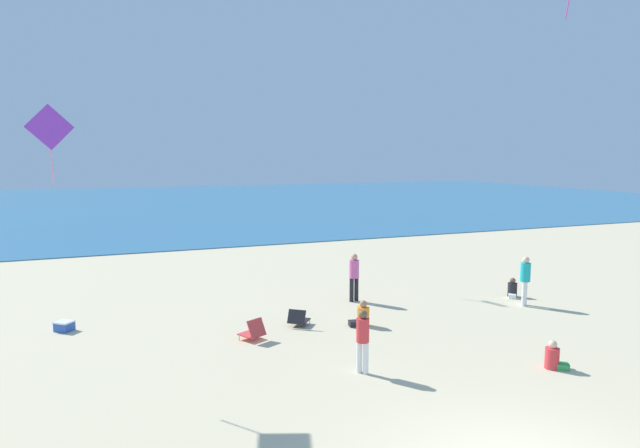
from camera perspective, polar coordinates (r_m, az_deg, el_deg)
The scene contains 12 objects.
ground_plane at distance 17.79m, azimuth -1.59°, elevation -9.22°, with size 120.00×120.00×0.00m, color beige.
ocean_water at distance 59.69m, azimuth -16.04°, elevation 2.10°, with size 120.00×60.00×0.05m, color teal.
beach_chair_near_camera at distance 16.40m, azimuth -2.26°, elevation -9.81°, with size 0.82×0.85×0.53m.
beach_chair_far_right at distance 15.33m, azimuth -6.95°, elevation -10.99°, with size 0.75×0.81×0.60m.
cooler_box at distance 17.63m, azimuth -25.03°, elevation -9.58°, with size 0.61×0.60×0.28m.
person_0 at distance 14.44m, azimuth 23.10°, elevation -12.70°, with size 0.61×0.55×0.69m.
person_1 at distance 18.94m, azimuth 3.56°, elevation -5.20°, with size 0.35×0.35×1.67m.
person_3 at distance 16.49m, azimuth 4.37°, elevation -9.54°, with size 0.66×0.43×0.77m.
person_4 at distance 12.91m, azimuth 4.46°, elevation -11.61°, with size 0.42×0.42×1.50m.
person_5 at distance 19.63m, azimuth 20.54°, elevation -5.22°, with size 0.47×0.47×1.67m.
person_7 at distance 20.83m, azimuth 19.35°, elevation -6.47°, with size 0.57×0.60×0.68m.
kite_purple at distance 14.16m, azimuth -26.28°, elevation 8.89°, with size 1.04×0.29×1.84m.
Camera 1 is at (-5.87, -6.03, 5.02)m, focal length 30.81 mm.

